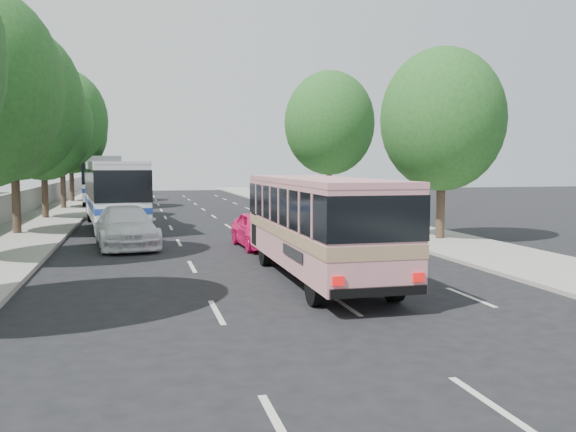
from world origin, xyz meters
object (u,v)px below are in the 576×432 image
object	(u,v)px
tour_coach_front	(114,188)
white_pickup	(126,227)
pink_bus	(318,217)
pink_taxi	(259,229)
tour_coach_rear	(100,176)

from	to	relation	value
tour_coach_front	white_pickup	bearing A→B (deg)	-91.08
tour_coach_front	pink_bus	bearing A→B (deg)	-75.69
pink_taxi	tour_coach_rear	bearing A→B (deg)	102.36
white_pickup	tour_coach_front	bearing A→B (deg)	88.36
pink_bus	pink_taxi	xyz separation A→B (m)	(-0.30, 6.78, -1.06)
pink_taxi	tour_coach_front	size ratio (longest dim) A/B	0.36
white_pickup	pink_bus	bearing A→B (deg)	-64.31
tour_coach_rear	tour_coach_front	bearing A→B (deg)	-89.18
pink_taxi	tour_coach_rear	world-z (taller)	tour_coach_rear
pink_taxi	tour_coach_front	xyz separation A→B (m)	(-5.65, 9.12, 1.29)
tour_coach_front	tour_coach_rear	xyz separation A→B (m)	(-1.65, 18.34, 0.27)
pink_taxi	white_pickup	xyz separation A→B (m)	(-4.97, 1.50, 0.08)
tour_coach_front	pink_taxi	bearing A→B (deg)	-64.43
pink_bus	tour_coach_front	world-z (taller)	tour_coach_front
pink_bus	white_pickup	distance (m)	9.86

